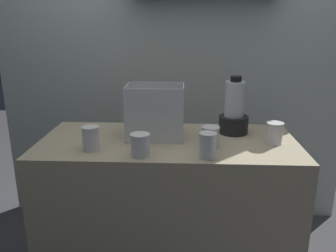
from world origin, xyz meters
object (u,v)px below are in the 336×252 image
Objects in this scene: carrot_display_bin at (154,121)px; juice_cup_carrot_far_left at (91,140)px; juice_cup_orange_right at (210,138)px; juice_cup_orange_far_right at (274,134)px; juice_cup_beet_left at (140,146)px; blender_pitcher at (234,112)px; juice_cup_orange_middle at (207,147)px.

juice_cup_carrot_far_left is at bearing -145.06° from carrot_display_bin.
juice_cup_orange_right is at bearing 6.46° from juice_cup_carrot_far_left.
juice_cup_carrot_far_left reaches higher than juice_cup_orange_far_right.
carrot_display_bin is 2.81× the size of juice_cup_beet_left.
carrot_display_bin reaches higher than juice_cup_orange_right.
juice_cup_carrot_far_left is at bearing -171.71° from juice_cup_orange_far_right.
juice_cup_carrot_far_left is 0.61m from juice_cup_orange_right.
blender_pitcher reaches higher than juice_cup_orange_far_right.
juice_cup_orange_middle is (0.32, -0.01, 0.01)m from juice_cup_beet_left.
juice_cup_orange_far_right reaches higher than juice_cup_beet_left.
juice_cup_orange_middle is at bearing -8.27° from juice_cup_carrot_far_left.
carrot_display_bin is 0.34m from juice_cup_orange_right.
blender_pitcher is 2.65× the size of juice_cup_orange_middle.
carrot_display_bin is 0.65m from juice_cup_orange_far_right.
blender_pitcher is at bearing 66.27° from juice_cup_orange_middle.
juice_cup_orange_far_right is (0.95, 0.14, -0.00)m from juice_cup_carrot_far_left.
juice_cup_orange_middle is at bearing -2.15° from juice_cup_beet_left.
carrot_display_bin reaches higher than juice_cup_beet_left.
juice_cup_orange_far_right is (0.19, -0.17, -0.07)m from blender_pitcher.
juice_cup_beet_left is at bearing -98.36° from carrot_display_bin.
juice_cup_beet_left is (-0.04, -0.28, -0.05)m from carrot_display_bin.
carrot_display_bin is 0.29m from juice_cup_beet_left.
carrot_display_bin is at bearing 173.60° from juice_cup_orange_far_right.
juice_cup_beet_left is at bearing 177.85° from juice_cup_orange_middle.
juice_cup_orange_right is 0.94× the size of juice_cup_orange_far_right.
juice_cup_orange_far_right is (0.34, 0.07, 0.00)m from juice_cup_orange_right.
juice_cup_beet_left is (0.26, -0.07, -0.00)m from juice_cup_carrot_far_left.
carrot_display_bin is at bearing 155.01° from juice_cup_orange_right.
juice_cup_carrot_far_left is 1.12× the size of juice_cup_orange_right.
blender_pitcher is 0.63m from juice_cup_beet_left.
juice_cup_orange_far_right is (0.69, 0.21, 0.00)m from juice_cup_beet_left.
juice_cup_orange_right is at bearing -24.99° from carrot_display_bin.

